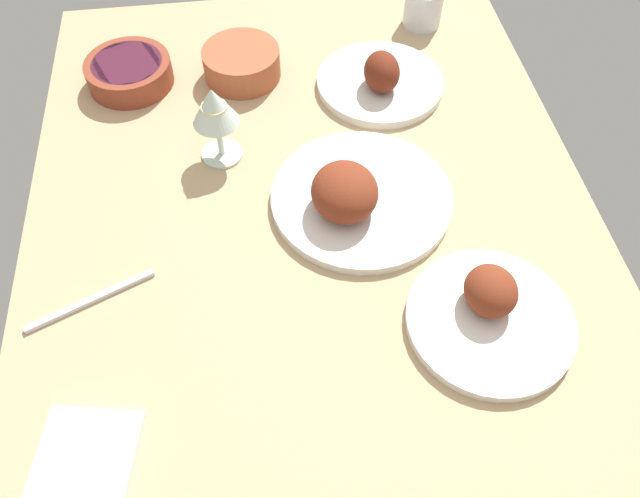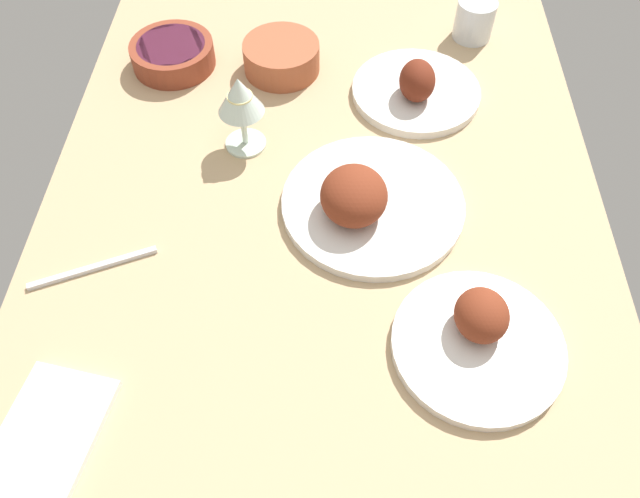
% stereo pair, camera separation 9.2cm
% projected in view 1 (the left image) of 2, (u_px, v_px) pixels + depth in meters
% --- Properties ---
extents(dining_table, '(1.40, 0.90, 0.04)m').
position_uv_depth(dining_table, '(320.00, 264.00, 0.95)').
color(dining_table, tan).
rests_on(dining_table, ground).
extents(plate_near_viewer, '(0.23, 0.23, 0.08)m').
position_uv_depth(plate_near_viewer, '(490.00, 312.00, 0.86)').
color(plate_near_viewer, silver).
rests_on(plate_near_viewer, dining_table).
extents(plate_center_main, '(0.29, 0.29, 0.09)m').
position_uv_depth(plate_center_main, '(355.00, 196.00, 0.97)').
color(plate_center_main, silver).
rests_on(plate_center_main, dining_table).
extents(plate_far_side, '(0.23, 0.23, 0.08)m').
position_uv_depth(plate_far_side, '(380.00, 80.00, 1.15)').
color(plate_far_side, silver).
rests_on(plate_far_side, dining_table).
extents(bowl_sauce, '(0.14, 0.14, 0.06)m').
position_uv_depth(bowl_sauce, '(242.00, 62.00, 1.16)').
color(bowl_sauce, '#A35133').
rests_on(bowl_sauce, dining_table).
extents(bowl_onions, '(0.16, 0.16, 0.05)m').
position_uv_depth(bowl_onions, '(129.00, 72.00, 1.15)').
color(bowl_onions, brown).
rests_on(bowl_onions, dining_table).
extents(wine_glass, '(0.08, 0.08, 0.14)m').
position_uv_depth(wine_glass, '(214.00, 110.00, 0.98)').
color(wine_glass, silver).
rests_on(wine_glass, dining_table).
extents(water_tumbler, '(0.08, 0.08, 0.08)m').
position_uv_depth(water_tumbler, '(423.00, 7.00, 1.25)').
color(water_tumbler, silver).
rests_on(water_tumbler, dining_table).
extents(folded_napkin, '(0.19, 0.15, 0.01)m').
position_uv_depth(folded_napkin, '(80.00, 477.00, 0.74)').
color(folded_napkin, white).
rests_on(folded_napkin, dining_table).
extents(spoon_loose, '(0.08, 0.18, 0.01)m').
position_uv_depth(spoon_loose, '(91.00, 300.00, 0.89)').
color(spoon_loose, silver).
rests_on(spoon_loose, dining_table).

